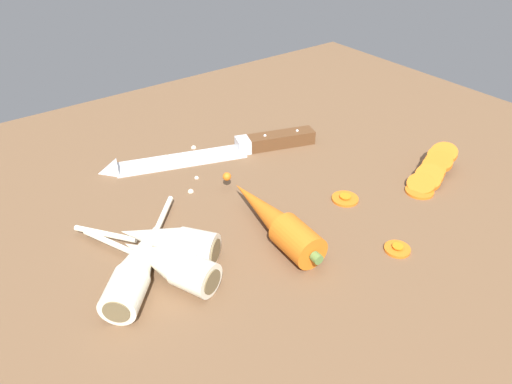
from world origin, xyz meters
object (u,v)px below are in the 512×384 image
(parsnip_mid_right, at_px, (166,262))
(carrot_slice_stray_mid, at_px, (398,248))
(chefs_knife, at_px, (208,153))
(carrot_slice_stray_near, at_px, (345,198))
(carrot_slice_stack, at_px, (432,171))
(whole_carrot, at_px, (274,219))
(parsnip_front, at_px, (138,265))
(parsnip_mid_left, at_px, (167,241))

(parsnip_mid_right, relative_size, carrot_slice_stray_mid, 5.83)
(chefs_knife, relative_size, carrot_slice_stray_near, 9.23)
(carrot_slice_stack, height_order, carrot_slice_stray_mid, carrot_slice_stack)
(chefs_knife, distance_m, parsnip_mid_right, 0.27)
(chefs_knife, relative_size, carrot_slice_stray_mid, 10.83)
(whole_carrot, height_order, parsnip_front, whole_carrot)
(whole_carrot, relative_size, carrot_slice_stack, 1.70)
(chefs_knife, distance_m, parsnip_mid_left, 0.24)
(chefs_knife, height_order, carrot_slice_stray_near, chefs_knife)
(parsnip_mid_left, bearing_deg, parsnip_mid_right, -119.41)
(carrot_slice_stray_near, bearing_deg, whole_carrot, 179.44)
(carrot_slice_stray_mid, bearing_deg, whole_carrot, 130.57)
(parsnip_front, xyz_separation_m, parsnip_mid_left, (0.05, 0.02, 0.00))
(chefs_knife, distance_m, whole_carrot, 0.22)
(whole_carrot, bearing_deg, chefs_knife, 80.31)
(parsnip_front, bearing_deg, whole_carrot, -8.54)
(parsnip_mid_right, xyz_separation_m, carrot_slice_stack, (0.41, -0.05, -0.01))
(chefs_knife, distance_m, parsnip_front, 0.28)
(carrot_slice_stray_near, bearing_deg, parsnip_front, 174.80)
(carrot_slice_stray_mid, bearing_deg, parsnip_mid_right, 152.53)
(carrot_slice_stray_mid, bearing_deg, carrot_slice_stack, 24.91)
(parsnip_mid_left, xyz_separation_m, carrot_slice_stray_mid, (0.22, -0.16, -0.02))
(carrot_slice_stack, bearing_deg, whole_carrot, 172.11)
(carrot_slice_stray_mid, bearing_deg, parsnip_front, 152.46)
(parsnip_front, bearing_deg, carrot_slice_stray_mid, -27.54)
(chefs_knife, xyz_separation_m, carrot_slice_stray_near, (0.09, -0.21, -0.00))
(parsnip_front, bearing_deg, parsnip_mid_left, 20.74)
(parsnip_mid_right, height_order, carrot_slice_stray_mid, parsnip_mid_right)
(carrot_slice_stack, xyz_separation_m, carrot_slice_stray_mid, (-0.17, -0.08, -0.01))
(whole_carrot, xyz_separation_m, parsnip_mid_left, (-0.12, 0.04, -0.00))
(carrot_slice_stack, bearing_deg, parsnip_front, 171.85)
(parsnip_mid_right, bearing_deg, carrot_slice_stray_mid, -27.47)
(whole_carrot, xyz_separation_m, carrot_slice_stack, (0.26, -0.04, -0.01))
(whole_carrot, relative_size, parsnip_mid_right, 1.17)
(parsnip_mid_right, distance_m, carrot_slice_stray_near, 0.27)
(chefs_knife, relative_size, carrot_slice_stack, 2.71)
(whole_carrot, relative_size, carrot_slice_stray_near, 5.79)
(carrot_slice_stray_near, distance_m, carrot_slice_stray_mid, 0.12)
(whole_carrot, height_order, parsnip_mid_right, whole_carrot)
(parsnip_front, height_order, carrot_slice_stray_mid, parsnip_front)
(parsnip_mid_right, bearing_deg, parsnip_front, 151.86)
(chefs_knife, xyz_separation_m, carrot_slice_stack, (0.23, -0.25, 0.01))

